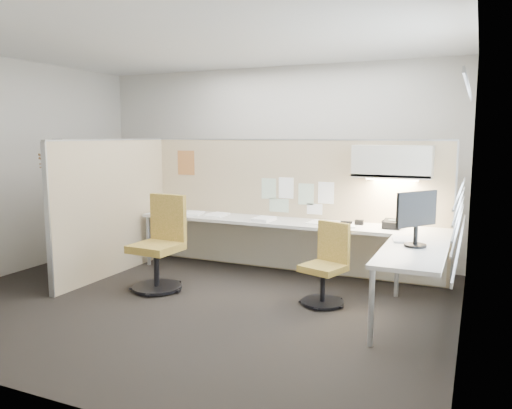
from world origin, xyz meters
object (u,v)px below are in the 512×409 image
at_px(desk, 306,235).
at_px(chair_left, 160,246).
at_px(chair_right, 326,267).
at_px(phone, 392,224).
at_px(monitor, 416,215).

distance_m(desk, chair_left, 1.77).
relative_size(chair_left, chair_right, 1.26).
relative_size(desk, phone, 18.23).
distance_m(desk, monitor, 1.61).
bearing_deg(monitor, chair_left, 130.49).
distance_m(chair_right, monitor, 1.12).
distance_m(chair_left, chair_right, 1.97).
bearing_deg(monitor, phone, 58.86).
height_order(desk, chair_right, chair_right).
height_order(chair_left, chair_right, chair_left).
distance_m(desk, phone, 1.03).
distance_m(desk, chair_right, 0.82).
height_order(chair_left, phone, chair_left).
bearing_deg(desk, chair_left, -147.98).
bearing_deg(desk, monitor, -28.09).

